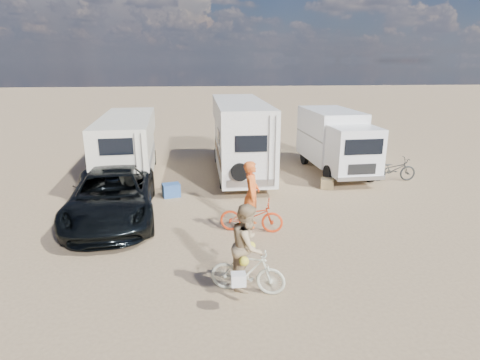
{
  "coord_description": "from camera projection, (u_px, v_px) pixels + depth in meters",
  "views": [
    {
      "loc": [
        -1.75,
        -9.85,
        4.8
      ],
      "look_at": [
        -0.61,
        1.7,
        1.3
      ],
      "focal_mm": 29.68,
      "sensor_mm": 36.0,
      "label": 1
    }
  ],
  "objects": [
    {
      "name": "bike_parked",
      "position": [
        393.0,
        169.0,
        16.39
      ],
      "size": [
        1.9,
        0.74,
        0.98
      ],
      "primitive_type": "imported",
      "rotation": [
        0.0,
        0.0,
        1.52
      ],
      "color": "#242724",
      "rests_on": "ground"
    },
    {
      "name": "bike_man",
      "position": [
        251.0,
        216.0,
        11.5
      ],
      "size": [
        1.93,
        1.03,
        0.97
      ],
      "primitive_type": "imported",
      "rotation": [
        0.0,
        0.0,
        1.35
      ],
      "color": "red",
      "rests_on": "ground"
    },
    {
      "name": "crate",
      "position": [
        327.0,
        183.0,
        15.51
      ],
      "size": [
        0.6,
        0.6,
        0.39
      ],
      "primitive_type": "cube",
      "rotation": [
        0.0,
        0.0,
        -0.28
      ],
      "color": "olive",
      "rests_on": "ground"
    },
    {
      "name": "rv_main",
      "position": [
        240.0,
        138.0,
        17.19
      ],
      "size": [
        2.1,
        7.12,
        3.16
      ],
      "primitive_type": null,
      "rotation": [
        0.0,
        0.0,
        0.01
      ],
      "color": "silver",
      "rests_on": "ground"
    },
    {
      "name": "dark_suv",
      "position": [
        112.0,
        196.0,
        12.34
      ],
      "size": [
        3.08,
        5.71,
        1.52
      ],
      "primitive_type": "imported",
      "rotation": [
        0.0,
        0.0,
        0.1
      ],
      "color": "black",
      "rests_on": "ground"
    },
    {
      "name": "bike_woman",
      "position": [
        248.0,
        272.0,
        8.44
      ],
      "size": [
        1.7,
        0.96,
        0.98
      ],
      "primitive_type": "imported",
      "rotation": [
        0.0,
        0.0,
        1.25
      ],
      "color": "beige",
      "rests_on": "ground"
    },
    {
      "name": "ground",
      "position": [
        268.0,
        242.0,
        10.93
      ],
      "size": [
        140.0,
        140.0,
        0.0
      ],
      "primitive_type": "plane",
      "color": "tan",
      "rests_on": "ground"
    },
    {
      "name": "rv_left",
      "position": [
        128.0,
        148.0,
        16.69
      ],
      "size": [
        2.49,
        6.77,
        2.58
      ],
      "primitive_type": null,
      "rotation": [
        0.0,
        0.0,
        0.07
      ],
      "color": "beige",
      "rests_on": "ground"
    },
    {
      "name": "rider_woman",
      "position": [
        248.0,
        253.0,
        8.32
      ],
      "size": [
        0.94,
        1.07,
        1.84
      ],
      "primitive_type": "imported",
      "rotation": [
        0.0,
        0.0,
        1.25
      ],
      "color": "tan",
      "rests_on": "ground"
    },
    {
      "name": "box_truck",
      "position": [
        336.0,
        143.0,
        17.43
      ],
      "size": [
        2.26,
        5.47,
        2.69
      ],
      "primitive_type": null,
      "rotation": [
        0.0,
        0.0,
        0.05
      ],
      "color": "white",
      "rests_on": "ground"
    },
    {
      "name": "cooler",
      "position": [
        171.0,
        190.0,
        14.54
      ],
      "size": [
        0.71,
        0.59,
        0.49
      ],
      "primitive_type": "cube",
      "rotation": [
        0.0,
        0.0,
        0.27
      ],
      "color": "#2E5494",
      "rests_on": "ground"
    },
    {
      "name": "rider_man",
      "position": [
        252.0,
        200.0,
        11.36
      ],
      "size": [
        0.61,
        0.79,
        1.93
      ],
      "primitive_type": "imported",
      "rotation": [
        0.0,
        0.0,
        1.35
      ],
      "color": "orange",
      "rests_on": "ground"
    }
  ]
}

